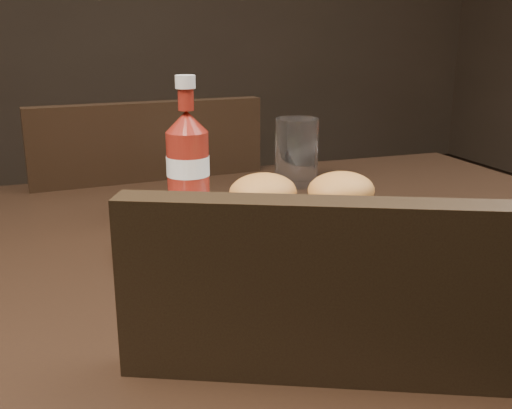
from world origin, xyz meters
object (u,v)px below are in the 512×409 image
object	(u,v)px
plate	(259,242)
ketchup_bottle	(188,174)
chair_far	(137,302)
dining_table	(217,261)
tumbler	(296,152)

from	to	relation	value
plate	ketchup_bottle	world-z (taller)	ketchup_bottle
chair_far	ketchup_bottle	world-z (taller)	ketchup_bottle
dining_table	ketchup_bottle	world-z (taller)	ketchup_bottle
ketchup_bottle	tumbler	bearing A→B (deg)	28.38
ketchup_bottle	chair_far	bearing A→B (deg)	94.07
plate	ketchup_bottle	distance (m)	0.17
plate	ketchup_bottle	size ratio (longest dim) A/B	2.90
dining_table	chair_far	bearing A→B (deg)	93.38
ketchup_bottle	dining_table	bearing A→B (deg)	-88.78
chair_far	tumbler	distance (m)	0.54
dining_table	tumbler	xyz separation A→B (m)	(0.21, 0.25, 0.08)
chair_far	tumbler	xyz separation A→B (m)	(0.24, -0.30, 0.38)
chair_far	plate	bearing A→B (deg)	93.85
ketchup_bottle	tumbler	distance (m)	0.24
chair_far	plate	xyz separation A→B (m)	(0.08, -0.57, 0.33)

